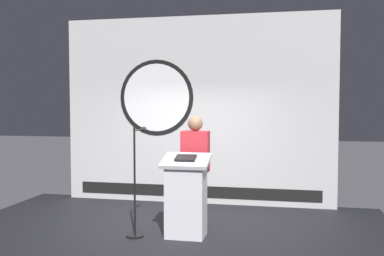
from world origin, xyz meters
TOP-DOWN VIEW (x-y plane):
  - ground_plane at (0.00, 0.00)m, footprint 40.00×40.00m
  - stage_platform at (0.00, 0.00)m, footprint 6.40×4.00m
  - banner_display at (-0.03, 1.85)m, footprint 4.95×0.12m
  - podium at (0.26, -0.21)m, footprint 0.64×0.50m
  - speaker_person at (0.29, 0.27)m, footprint 0.40×0.26m
  - microphone_stand at (-0.43, -0.30)m, footprint 0.24×0.58m

SIDE VIEW (x-z plane):
  - ground_plane at x=0.00m, z-range 0.00..0.00m
  - stage_platform at x=0.00m, z-range 0.00..0.30m
  - microphone_stand at x=-0.43m, z-range 0.08..1.59m
  - podium at x=0.26m, z-range 0.28..1.41m
  - speaker_person at x=0.29m, z-range 0.32..1.96m
  - banner_display at x=-0.03m, z-range 0.29..3.69m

